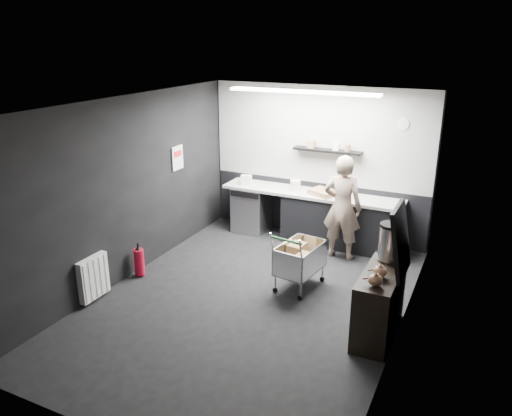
% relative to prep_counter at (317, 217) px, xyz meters
% --- Properties ---
extents(floor, '(5.50, 5.50, 0.00)m').
position_rel_prep_counter_xyz_m(floor, '(-0.14, -2.42, -0.46)').
color(floor, black).
rests_on(floor, ground).
extents(ceiling, '(5.50, 5.50, 0.00)m').
position_rel_prep_counter_xyz_m(ceiling, '(-0.14, -2.42, 2.24)').
color(ceiling, silver).
rests_on(ceiling, wall_back).
extents(wall_back, '(5.50, 0.00, 5.50)m').
position_rel_prep_counter_xyz_m(wall_back, '(-0.14, 0.33, 0.89)').
color(wall_back, black).
rests_on(wall_back, floor).
extents(wall_front, '(5.50, 0.00, 5.50)m').
position_rel_prep_counter_xyz_m(wall_front, '(-0.14, -5.17, 0.89)').
color(wall_front, black).
rests_on(wall_front, floor).
extents(wall_left, '(0.00, 5.50, 5.50)m').
position_rel_prep_counter_xyz_m(wall_left, '(-2.14, -2.42, 0.89)').
color(wall_left, black).
rests_on(wall_left, floor).
extents(wall_right, '(0.00, 5.50, 5.50)m').
position_rel_prep_counter_xyz_m(wall_right, '(1.86, -2.42, 0.89)').
color(wall_right, black).
rests_on(wall_right, floor).
extents(kitchen_wall_panel, '(3.95, 0.02, 1.70)m').
position_rel_prep_counter_xyz_m(kitchen_wall_panel, '(-0.14, 0.31, 1.39)').
color(kitchen_wall_panel, '#B3B3AF').
rests_on(kitchen_wall_panel, wall_back).
extents(dado_panel, '(3.95, 0.02, 1.00)m').
position_rel_prep_counter_xyz_m(dado_panel, '(-0.14, 0.31, 0.04)').
color(dado_panel, black).
rests_on(dado_panel, wall_back).
extents(floating_shelf, '(1.20, 0.22, 0.04)m').
position_rel_prep_counter_xyz_m(floating_shelf, '(0.06, 0.20, 1.16)').
color(floating_shelf, black).
rests_on(floating_shelf, wall_back).
extents(wall_clock, '(0.20, 0.03, 0.20)m').
position_rel_prep_counter_xyz_m(wall_clock, '(1.26, 0.30, 1.69)').
color(wall_clock, white).
rests_on(wall_clock, wall_back).
extents(poster, '(0.02, 0.30, 0.40)m').
position_rel_prep_counter_xyz_m(poster, '(-2.12, -1.12, 1.09)').
color(poster, white).
rests_on(poster, wall_left).
extents(poster_red_band, '(0.02, 0.22, 0.10)m').
position_rel_prep_counter_xyz_m(poster_red_band, '(-2.11, -1.12, 1.16)').
color(poster_red_band, red).
rests_on(poster_red_band, poster).
extents(radiator, '(0.10, 0.50, 0.60)m').
position_rel_prep_counter_xyz_m(radiator, '(-2.08, -3.32, -0.11)').
color(radiator, white).
rests_on(radiator, wall_left).
extents(ceiling_strip, '(2.40, 0.20, 0.04)m').
position_rel_prep_counter_xyz_m(ceiling_strip, '(-0.14, -0.57, 2.21)').
color(ceiling_strip, white).
rests_on(ceiling_strip, ceiling).
extents(prep_counter, '(3.20, 0.61, 0.90)m').
position_rel_prep_counter_xyz_m(prep_counter, '(0.00, 0.00, 0.00)').
color(prep_counter, black).
rests_on(prep_counter, floor).
extents(person, '(0.63, 0.42, 1.73)m').
position_rel_prep_counter_xyz_m(person, '(0.56, -0.45, 0.41)').
color(person, beige).
rests_on(person, floor).
extents(shopping_cart, '(0.59, 0.89, 0.91)m').
position_rel_prep_counter_xyz_m(shopping_cart, '(0.33, -1.73, -0.03)').
color(shopping_cart, silver).
rests_on(shopping_cart, floor).
extents(sideboard, '(0.48, 1.12, 1.67)m').
position_rel_prep_counter_xyz_m(sideboard, '(1.65, -2.42, 0.08)').
color(sideboard, black).
rests_on(sideboard, floor).
extents(fire_extinguisher, '(0.16, 0.16, 0.51)m').
position_rel_prep_counter_xyz_m(fire_extinguisher, '(-1.99, -2.45, -0.21)').
color(fire_extinguisher, '#B30B24').
rests_on(fire_extinguisher, floor).
extents(cardboard_box, '(0.54, 0.49, 0.09)m').
position_rel_prep_counter_xyz_m(cardboard_box, '(0.10, -0.05, 0.49)').
color(cardboard_box, '#95754F').
rests_on(cardboard_box, prep_counter).
extents(pink_tub, '(0.18, 0.18, 0.18)m').
position_rel_prep_counter_xyz_m(pink_tub, '(-0.43, 0.00, 0.53)').
color(pink_tub, white).
rests_on(pink_tub, prep_counter).
extents(white_container, '(0.23, 0.20, 0.17)m').
position_rel_prep_counter_xyz_m(white_container, '(-1.37, -0.05, 0.53)').
color(white_container, white).
rests_on(white_container, prep_counter).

